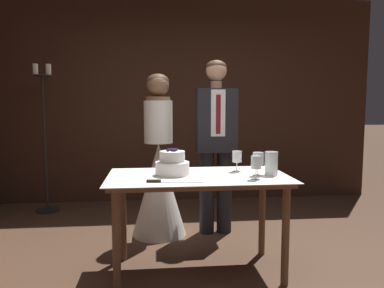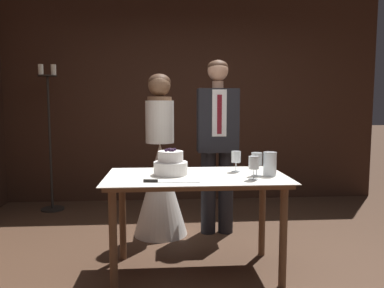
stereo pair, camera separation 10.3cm
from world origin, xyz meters
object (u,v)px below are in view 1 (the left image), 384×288
tiered_cake (172,165)px  wine_glass_far (258,159)px  cake_table (198,187)px  cake_knife (164,181)px  hurricane_candle (271,164)px  candle_stand (45,144)px  wine_glass_middle (256,164)px  bride (159,176)px  groom (216,138)px  wine_glass_near (237,157)px

tiered_cake → wine_glass_far: size_ratio=1.47×
wine_glass_far → tiered_cake: bearing=171.9°
cake_table → cake_knife: cake_knife is taller
hurricane_candle → candle_stand: (-2.20, 1.91, -0.02)m
wine_glass_middle → candle_stand: candle_stand is taller
tiered_cake → wine_glass_far: bearing=-8.1°
cake_knife → hurricane_candle: bearing=18.2°
bride → candle_stand: size_ratio=0.90×
tiered_cake → bride: (-0.09, 0.85, -0.25)m
cake_knife → groom: bearing=69.2°
wine_glass_far → bride: 1.23m
wine_glass_near → candle_stand: (-1.97, 1.72, -0.05)m
groom → cake_knife: bearing=-116.3°
wine_glass_far → candle_stand: (-2.10, 1.91, -0.06)m
bride → groom: (0.57, -0.00, 0.38)m
wine_glass_middle → hurricane_candle: bearing=41.5°
tiered_cake → cake_table: bearing=-12.4°
wine_glass_far → groom: groom is taller
wine_glass_far → candle_stand: candle_stand is taller
bride → wine_glass_far: bearing=-51.8°
hurricane_candle → cake_table: bearing=174.8°
cake_table → bride: size_ratio=0.86×
candle_stand → hurricane_candle: bearing=-41.0°
groom → candle_stand: size_ratio=0.98×
cake_table → cake_knife: bearing=-138.7°
cake_knife → candle_stand: candle_stand is taller
bride → candle_stand: bearing=144.5°
wine_glass_middle → candle_stand: bearing=134.9°
wine_glass_far → groom: bearing=100.1°
candle_stand → bride: bearing=-35.5°
bride → cake_knife: bearing=-89.1°
groom → hurricane_candle: bearing=-74.0°
hurricane_candle → wine_glass_middle: bearing=-138.5°
hurricane_candle → cake_knife: bearing=-167.3°
wine_glass_middle → wine_glass_near: bearing=101.6°
hurricane_candle → candle_stand: candle_stand is taller
tiered_cake → hurricane_candle: (0.75, -0.09, 0.01)m
tiered_cake → wine_glass_far: (0.65, -0.09, 0.04)m
wine_glass_near → bride: size_ratio=0.10×
groom → wine_glass_far: bearing=-79.9°
wine_glass_near → groom: 0.76m
wine_glass_near → cake_knife: bearing=-148.2°
tiered_cake → wine_glass_near: (0.53, 0.09, 0.04)m
wine_glass_near → wine_glass_far: size_ratio=0.94×
bride → groom: bearing=-0.1°
wine_glass_far → hurricane_candle: 0.11m
tiered_cake → groom: size_ratio=0.15×
cake_table → groom: bearing=72.1°
wine_glass_middle → wine_glass_far: bearing=68.5°
wine_glass_near → wine_glass_far: 0.22m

